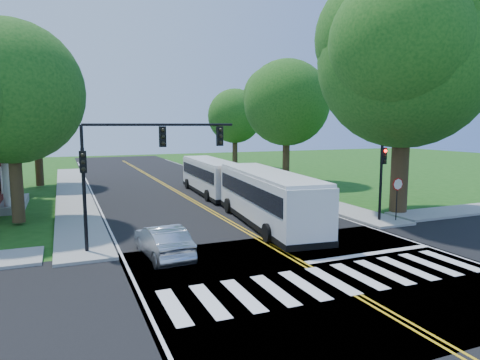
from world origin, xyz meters
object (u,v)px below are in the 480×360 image
bus_follow (211,176)px  hatchback (163,241)px  signal_ne (382,173)px  dark_sedan (277,192)px  signal_nw (137,155)px  bus_lead (267,197)px  suv (283,199)px

bus_follow → hatchback: bus_follow is taller
signal_ne → bus_follow: bearing=113.0°
dark_sedan → signal_ne: bearing=99.1°
signal_nw → bus_lead: 8.35m
dark_sedan → signal_nw: bearing=29.4°
hatchback → suv: hatchback is taller
signal_nw → signal_ne: (14.06, 0.01, -1.41)m
signal_nw → dark_sedan: 14.89m
bus_lead → suv: size_ratio=2.59×
bus_follow → hatchback: size_ratio=2.54×
bus_lead → suv: (3.16, 3.96, -0.97)m
suv → signal_ne: bearing=136.6°
bus_lead → dark_sedan: size_ratio=2.59×
bus_follow → hatchback: bearing=67.4°
signal_ne → bus_follow: 15.08m
hatchback → dark_sedan: hatchback is taller
signal_ne → hatchback: (-13.37, -1.81, -2.23)m
signal_nw → hatchback: size_ratio=1.64×
signal_ne → hatchback: 13.68m
hatchback → dark_sedan: bearing=-140.9°
signal_nw → bus_follow: 16.33m
signal_nw → suv: (10.77, 6.01, -3.72)m
dark_sedan → bus_lead: bearing=51.2°
suv → dark_sedan: dark_sedan is taller
signal_ne → bus_follow: signal_ne is taller
bus_follow → suv: bus_follow is taller
signal_ne → suv: size_ratio=0.94×
bus_lead → suv: bearing=-122.5°
signal_nw → hatchback: 4.12m
hatchback → suv: size_ratio=0.93×
bus_follow → hatchback: (-7.51, -15.63, -0.78)m
bus_follow → suv: bearing=111.4°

